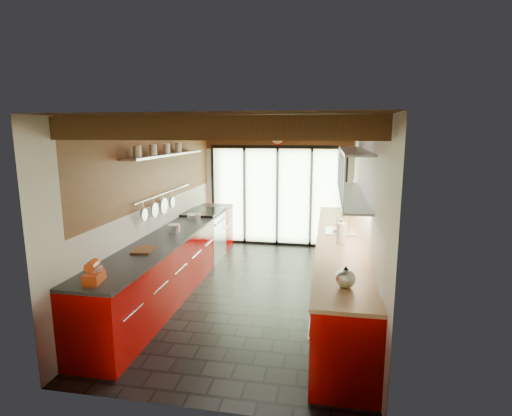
% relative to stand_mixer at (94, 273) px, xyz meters
% --- Properties ---
extents(ground, '(5.50, 5.50, 0.00)m').
position_rel_stand_mixer_xyz_m(ground, '(1.27, 2.24, -1.02)').
color(ground, black).
rests_on(ground, ground).
extents(room_shell, '(5.50, 5.50, 5.50)m').
position_rel_stand_mixer_xyz_m(room_shell, '(1.27, 2.24, 0.64)').
color(room_shell, silver).
rests_on(room_shell, ground).
extents(ceiling_beams, '(3.14, 5.06, 4.90)m').
position_rel_stand_mixer_xyz_m(ceiling_beams, '(1.27, 2.62, 1.45)').
color(ceiling_beams, '#593316').
rests_on(ceiling_beams, ground).
extents(glass_door, '(2.95, 0.10, 2.90)m').
position_rel_stand_mixer_xyz_m(glass_door, '(1.27, 4.94, 0.64)').
color(glass_door, '#C6EAAD').
rests_on(glass_door, ground).
extents(left_counter, '(0.68, 5.00, 0.92)m').
position_rel_stand_mixer_xyz_m(left_counter, '(-0.01, 2.24, -0.55)').
color(left_counter, '#A30300').
rests_on(left_counter, ground).
extents(range_stove, '(0.66, 0.90, 0.97)m').
position_rel_stand_mixer_xyz_m(range_stove, '(-0.01, 3.69, -0.55)').
color(range_stove, silver).
rests_on(range_stove, ground).
extents(right_counter, '(0.68, 5.00, 0.92)m').
position_rel_stand_mixer_xyz_m(right_counter, '(2.54, 2.24, -0.55)').
color(right_counter, '#A30300').
rests_on(right_counter, ground).
extents(sink_assembly, '(0.45, 0.52, 0.43)m').
position_rel_stand_mixer_xyz_m(sink_assembly, '(2.56, 2.64, -0.06)').
color(sink_assembly, silver).
rests_on(sink_assembly, right_counter).
extents(upper_cabinets_right, '(0.34, 3.00, 3.00)m').
position_rel_stand_mixer_xyz_m(upper_cabinets_right, '(2.70, 2.54, 0.83)').
color(upper_cabinets_right, silver).
rests_on(upper_cabinets_right, ground).
extents(left_wall_fixtures, '(0.28, 2.60, 0.96)m').
position_rel_stand_mixer_xyz_m(left_wall_fixtures, '(-0.20, 2.39, 0.87)').
color(left_wall_fixtures, silver).
rests_on(left_wall_fixtures, ground).
extents(stand_mixer, '(0.20, 0.29, 0.24)m').
position_rel_stand_mixer_xyz_m(stand_mixer, '(0.00, 0.00, 0.00)').
color(stand_mixer, red).
rests_on(stand_mixer, left_counter).
extents(pot_large, '(0.23, 0.23, 0.12)m').
position_rel_stand_mixer_xyz_m(pot_large, '(0.00, 2.17, -0.04)').
color(pot_large, silver).
rests_on(pot_large, left_counter).
extents(pot_small, '(0.26, 0.26, 0.09)m').
position_rel_stand_mixer_xyz_m(pot_small, '(0.00, 3.11, -0.05)').
color(pot_small, silver).
rests_on(pot_small, left_counter).
extents(cutting_board, '(0.30, 0.38, 0.03)m').
position_rel_stand_mixer_xyz_m(cutting_board, '(0.00, 1.12, -0.08)').
color(cutting_board, brown).
rests_on(cutting_board, left_counter).
extents(kettle, '(0.24, 0.26, 0.23)m').
position_rel_stand_mixer_xyz_m(kettle, '(2.54, 0.32, 0.01)').
color(kettle, silver).
rests_on(kettle, right_counter).
extents(paper_towel, '(0.13, 0.13, 0.34)m').
position_rel_stand_mixer_xyz_m(paper_towel, '(2.54, 1.97, 0.05)').
color(paper_towel, white).
rests_on(paper_towel, right_counter).
extents(soap_bottle, '(0.10, 0.11, 0.19)m').
position_rel_stand_mixer_xyz_m(soap_bottle, '(2.54, 3.10, -0.00)').
color(soap_bottle, silver).
rests_on(soap_bottle, right_counter).
extents(bowl, '(0.24, 0.24, 0.05)m').
position_rel_stand_mixer_xyz_m(bowl, '(2.54, 2.63, -0.07)').
color(bowl, silver).
rests_on(bowl, right_counter).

